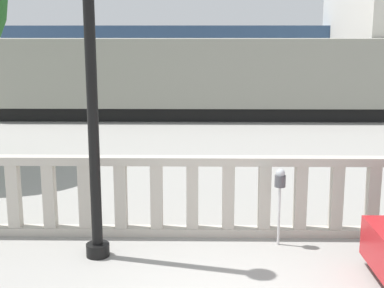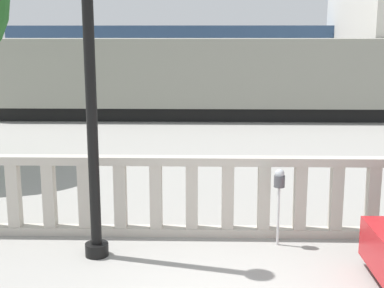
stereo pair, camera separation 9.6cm
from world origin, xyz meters
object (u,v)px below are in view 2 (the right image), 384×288
(train_near, at_px, (290,76))
(train_far, at_px, (236,57))
(parking_meter, at_px, (279,184))
(lamppost, at_px, (89,56))

(train_near, distance_m, train_far, 10.99)
(parking_meter, relative_size, train_near, 0.05)
(lamppost, xyz_separation_m, train_far, (3.53, 25.02, -1.08))
(parking_meter, bearing_deg, train_near, 80.59)
(train_near, bearing_deg, lamppost, -109.96)
(lamppost, relative_size, train_near, 0.22)
(parking_meter, distance_m, train_near, 13.84)
(parking_meter, xyz_separation_m, train_far, (0.65, 24.51, 0.98))
(lamppost, xyz_separation_m, parking_meter, (2.88, 0.51, -2.05))
(lamppost, height_order, train_far, lamppost)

